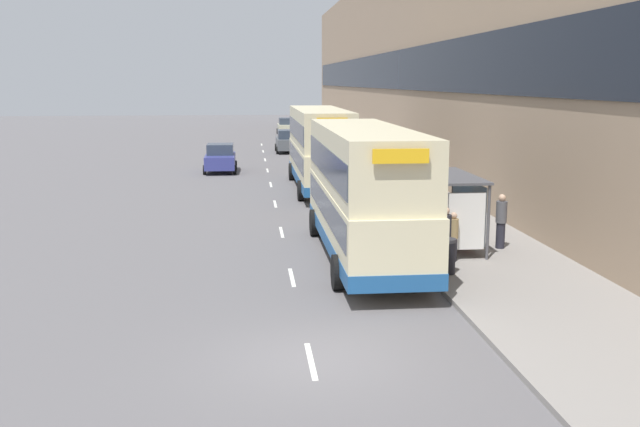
{
  "coord_description": "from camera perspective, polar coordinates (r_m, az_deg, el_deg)",
  "views": [
    {
      "loc": [
        -1.22,
        -14.0,
        5.75
      ],
      "look_at": [
        1.79,
        15.85,
        0.16
      ],
      "focal_mm": 40.0,
      "sensor_mm": 36.0,
      "label": 1
    }
  ],
  "objects": [
    {
      "name": "pedestrian_at_shelter",
      "position": [
        27.99,
        6.77,
        0.61
      ],
      "size": [
        0.31,
        0.31,
        1.58
      ],
      "color": "#23232D",
      "rests_on": "ground_plane"
    },
    {
      "name": "lane_mark_4",
      "position": [
        40.25,
        -3.96,
        2.33
      ],
      "size": [
        0.12,
        2.0,
        0.01
      ],
      "color": "silver",
      "rests_on": "ground_plane"
    },
    {
      "name": "pedestrian_3",
      "position": [
        24.89,
        14.29,
        -0.56
      ],
      "size": [
        0.37,
        0.37,
        1.86
      ],
      "color": "#23232D",
      "rests_on": "ground_plane"
    },
    {
      "name": "terrace_facade",
      "position": [
        53.81,
        6.97,
        12.04
      ],
      "size": [
        3.1,
        93.0,
        14.43
      ],
      "color": "#9E846B",
      "rests_on": "ground_plane"
    },
    {
      "name": "lane_mark_6",
      "position": [
        53.06,
        -4.42,
        4.31
      ],
      "size": [
        0.12,
        2.0,
        0.01
      ],
      "color": "silver",
      "rests_on": "ground_plane"
    },
    {
      "name": "lane_mark_3",
      "position": [
        33.87,
        -3.61,
        0.77
      ],
      "size": [
        0.12,
        2.0,
        0.01
      ],
      "color": "silver",
      "rests_on": "ground_plane"
    },
    {
      "name": "pedestrian_2",
      "position": [
        22.78,
        10.61,
        -1.81
      ],
      "size": [
        0.31,
        0.31,
        1.57
      ],
      "color": "#23232D",
      "rests_on": "ground_plane"
    },
    {
      "name": "double_decker_bus_ahead",
      "position": [
        38.09,
        -0.03,
        5.34
      ],
      "size": [
        2.85,
        11.46,
        4.3
      ],
      "color": "beige",
      "rests_on": "ground_plane"
    },
    {
      "name": "car_1",
      "position": [
        58.46,
        -2.64,
        5.79
      ],
      "size": [
        1.92,
        4.29,
        1.84
      ],
      "color": "#4C5156",
      "rests_on": "ground_plane"
    },
    {
      "name": "car_2",
      "position": [
        77.93,
        -2.69,
        6.97
      ],
      "size": [
        2.05,
        4.36,
        1.83
      ],
      "color": "#B7B799",
      "rests_on": "ground_plane"
    },
    {
      "name": "car_0",
      "position": [
        46.12,
        -7.98,
        4.39
      ],
      "size": [
        2.06,
        3.9,
        1.79
      ],
      "rotation": [
        0.0,
        0.0,
        3.14
      ],
      "color": "navy",
      "rests_on": "ground_plane"
    },
    {
      "name": "pavement",
      "position": [
        53.37,
        2.6,
        4.44
      ],
      "size": [
        5.0,
        93.0,
        0.14
      ],
      "color": "gray",
      "rests_on": "ground_plane"
    },
    {
      "name": "lane_mark_8",
      "position": [
        65.92,
        -4.69,
        5.52
      ],
      "size": [
        0.12,
        2.0,
        0.01
      ],
      "color": "silver",
      "rests_on": "ground_plane"
    },
    {
      "name": "lane_mark_1",
      "position": [
        21.26,
        -2.26,
        -5.13
      ],
      "size": [
        0.12,
        2.0,
        0.01
      ],
      "color": "silver",
      "rests_on": "ground_plane"
    },
    {
      "name": "lane_mark_2",
      "position": [
        27.53,
        -3.09,
        -1.5
      ],
      "size": [
        0.12,
        2.0,
        0.01
      ],
      "color": "silver",
      "rests_on": "ground_plane"
    },
    {
      "name": "litter_bin",
      "position": [
        21.38,
        10.09,
        -3.36
      ],
      "size": [
        0.55,
        0.55,
        1.05
      ],
      "color": "black",
      "rests_on": "ground_plane"
    },
    {
      "name": "bus_shelter",
      "position": [
        24.44,
        10.94,
        1.24
      ],
      "size": [
        1.6,
        4.2,
        2.48
      ],
      "color": "#4C4C51",
      "rests_on": "ground_plane"
    },
    {
      "name": "double_decker_bus_near",
      "position": [
        23.03,
        3.54,
        1.88
      ],
      "size": [
        2.85,
        10.99,
        4.3
      ],
      "color": "beige",
      "rests_on": "ground_plane"
    },
    {
      "name": "lane_mark_0",
      "position": [
        15.16,
        -0.73,
        -11.71
      ],
      "size": [
        0.12,
        2.0,
        0.01
      ],
      "color": "silver",
      "rests_on": "ground_plane"
    },
    {
      "name": "lane_mark_7",
      "position": [
        59.49,
        -4.57,
        4.98
      ],
      "size": [
        0.12,
        2.0,
        0.01
      ],
      "color": "silver",
      "rests_on": "ground_plane"
    },
    {
      "name": "pedestrian_1",
      "position": [
        22.08,
        9.97,
        -1.8
      ],
      "size": [
        0.37,
        0.37,
        1.85
      ],
      "color": "#23232D",
      "rests_on": "ground_plane"
    },
    {
      "name": "lane_mark_5",
      "position": [
        46.65,
        -4.22,
        3.45
      ],
      "size": [
        0.12,
        2.0,
        0.01
      ],
      "color": "silver",
      "rests_on": "ground_plane"
    },
    {
      "name": "ground_plane",
      "position": [
        15.19,
        -0.74,
        -11.69
      ],
      "size": [
        220.0,
        220.0,
        0.0
      ],
      "primitive_type": "plane",
      "color": "#5B595B"
    }
  ]
}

